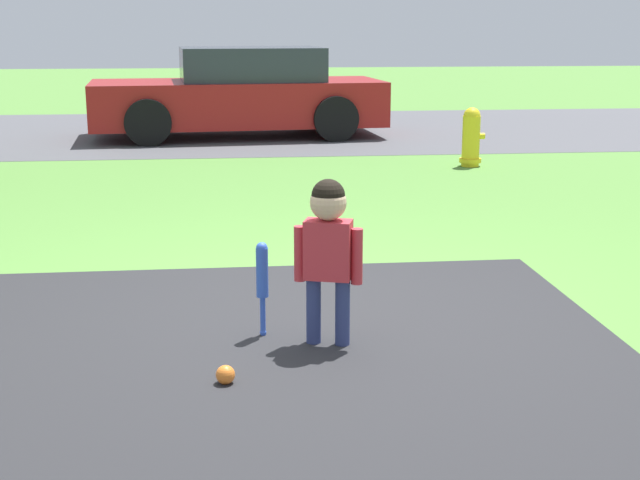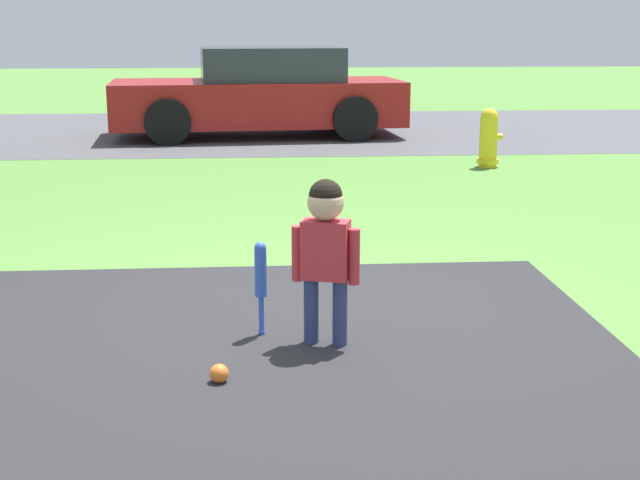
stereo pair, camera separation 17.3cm
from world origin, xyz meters
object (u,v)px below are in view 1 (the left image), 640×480
object	(u,v)px
child	(328,239)
parked_car	(241,94)
sports_ball	(225,375)
baseball_bat	(262,276)
fire_hydrant	(471,138)

from	to	relation	value
child	parked_car	xyz separation A→B (m)	(-0.26, 9.23, 0.05)
parked_car	child	bearing A→B (deg)	87.09
child	parked_car	distance (m)	9.24
sports_ball	parked_car	size ratio (longest dim) A/B	0.02
baseball_bat	child	bearing A→B (deg)	-26.48
child	baseball_bat	distance (m)	0.46
sports_ball	fire_hydrant	size ratio (longest dim) A/B	0.13
sports_ball	fire_hydrant	xyz separation A→B (m)	(3.02, 6.46, 0.30)
child	parked_car	size ratio (longest dim) A/B	0.20
child	baseball_bat	bearing A→B (deg)	170.97
baseball_bat	parked_car	distance (m)	9.06
child	baseball_bat	size ratio (longest dim) A/B	1.69
fire_hydrant	parked_car	bearing A→B (deg)	129.70
sports_ball	parked_car	xyz separation A→B (m)	(0.30, 9.73, 0.59)
child	baseball_bat	xyz separation A→B (m)	(-0.35, 0.17, -0.24)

